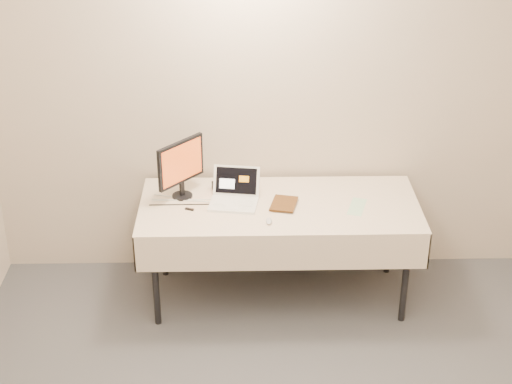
{
  "coord_description": "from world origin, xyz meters",
  "views": [
    {
      "loc": [
        -0.25,
        -2.52,
        3.23
      ],
      "look_at": [
        -0.16,
        1.99,
        0.86
      ],
      "focal_mm": 55.0,
      "sensor_mm": 36.0,
      "label": 1
    }
  ],
  "objects_px": {
    "laptop": "(235,194)",
    "monitor": "(181,165)",
    "table": "(279,212)",
    "book": "(272,190)"
  },
  "relations": [
    {
      "from": "monitor",
      "to": "table",
      "type": "bearing_deg",
      "value": -58.9
    },
    {
      "from": "laptop",
      "to": "monitor",
      "type": "bearing_deg",
      "value": 176.73
    },
    {
      "from": "laptop",
      "to": "book",
      "type": "bearing_deg",
      "value": -2.53
    },
    {
      "from": "book",
      "to": "table",
      "type": "bearing_deg",
      "value": 12.03
    },
    {
      "from": "laptop",
      "to": "book",
      "type": "xyz_separation_m",
      "value": [
        0.25,
        -0.05,
        0.06
      ]
    },
    {
      "from": "monitor",
      "to": "laptop",
      "type": "bearing_deg",
      "value": -59.97
    },
    {
      "from": "table",
      "to": "laptop",
      "type": "height_order",
      "value": "laptop"
    },
    {
      "from": "book",
      "to": "monitor",
      "type": "bearing_deg",
      "value": -178.01
    },
    {
      "from": "book",
      "to": "laptop",
      "type": "bearing_deg",
      "value": -177.57
    },
    {
      "from": "table",
      "to": "monitor",
      "type": "height_order",
      "value": "monitor"
    }
  ]
}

